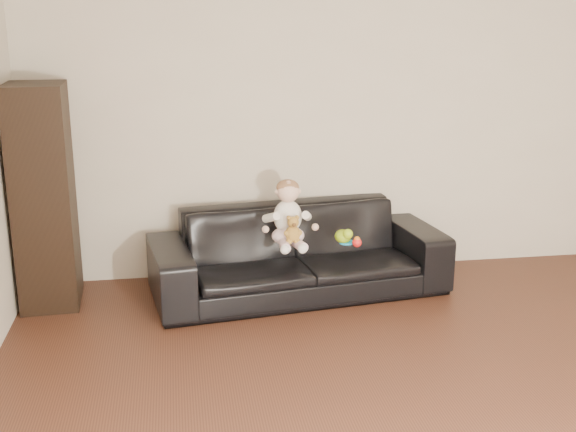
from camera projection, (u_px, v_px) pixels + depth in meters
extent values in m
plane|color=beige|center=(337.00, 117.00, 5.87)|extent=(5.00, 0.00, 5.00)
imported|color=black|center=(298.00, 252.00, 5.59)|extent=(2.35, 1.18, 0.66)
cube|color=black|center=(44.00, 197.00, 5.27)|extent=(0.44, 0.58, 1.64)
cube|color=silver|center=(42.00, 147.00, 5.17)|extent=(0.19, 0.26, 0.28)
ellipsoid|color=white|center=(288.00, 236.00, 5.43)|extent=(0.26, 0.23, 0.13)
ellipsoid|color=white|center=(288.00, 217.00, 5.41)|extent=(0.23, 0.19, 0.26)
sphere|color=beige|center=(288.00, 191.00, 5.34)|extent=(0.18, 0.18, 0.17)
ellipsoid|color=#8C603F|center=(288.00, 187.00, 5.34)|extent=(0.18, 0.18, 0.12)
cylinder|color=white|center=(284.00, 245.00, 5.28)|extent=(0.09, 0.21, 0.08)
cylinder|color=white|center=(298.00, 244.00, 5.29)|extent=(0.09, 0.21, 0.08)
sphere|color=white|center=(285.00, 250.00, 5.17)|extent=(0.07, 0.07, 0.07)
sphere|color=white|center=(302.00, 249.00, 5.19)|extent=(0.07, 0.07, 0.07)
cylinder|color=white|center=(271.00, 217.00, 5.33)|extent=(0.07, 0.18, 0.11)
cylinder|color=white|center=(307.00, 216.00, 5.37)|extent=(0.07, 0.18, 0.11)
ellipsoid|color=olive|center=(293.00, 234.00, 5.26)|extent=(0.13, 0.11, 0.13)
sphere|color=olive|center=(293.00, 222.00, 5.22)|extent=(0.10, 0.10, 0.08)
sphere|color=olive|center=(289.00, 218.00, 5.22)|extent=(0.04, 0.04, 0.03)
sphere|color=olive|center=(297.00, 217.00, 5.23)|extent=(0.04, 0.04, 0.03)
sphere|color=#593819|center=(294.00, 225.00, 5.19)|extent=(0.04, 0.04, 0.03)
ellipsoid|color=#9FD118|center=(343.00, 236.00, 5.46)|extent=(0.16, 0.18, 0.10)
sphere|color=red|center=(357.00, 243.00, 5.37)|extent=(0.07, 0.07, 0.07)
cylinder|color=#1A9AD7|center=(346.00, 242.00, 5.46)|extent=(0.12, 0.12, 0.02)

